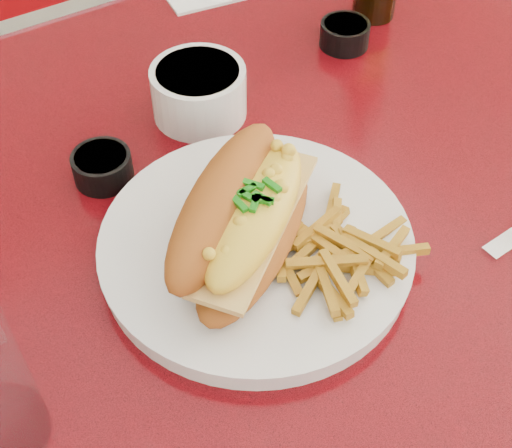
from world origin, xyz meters
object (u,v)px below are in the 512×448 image
fork (293,189)px  sauce_cup_right (345,33)px  booth_bench_far (94,105)px  gravy_ramekin (199,91)px  diner_table (326,256)px  mac_hoagie (244,217)px  dinner_plate (256,246)px  sauce_cup_left (102,166)px

fork → sauce_cup_right: (0.20, 0.18, -0.00)m
booth_bench_far → gravy_ramekin: bearing=-97.1°
diner_table → mac_hoagie: 0.27m
diner_table → booth_bench_far: 0.87m
dinner_plate → sauce_cup_left: sauce_cup_left is taller
fork → mac_hoagie: bearing=104.2°
booth_bench_far → mac_hoagie: (-0.15, -0.88, 0.54)m
mac_hoagie → sauce_cup_right: 0.35m
booth_bench_far → mac_hoagie: bearing=-99.8°
booth_bench_far → gravy_ramekin: (-0.08, -0.68, 0.51)m
sauce_cup_right → fork: bearing=-137.2°
diner_table → mac_hoagie: bearing=-156.4°
sauce_cup_right → sauce_cup_left: bearing=-170.5°
booth_bench_far → sauce_cup_right: (0.12, -0.66, 0.50)m
diner_table → sauce_cup_right: bearing=51.2°
booth_bench_far → mac_hoagie: booth_bench_far is taller
diner_table → dinner_plate: size_ratio=3.88×
mac_hoagie → fork: size_ratio=1.42×
booth_bench_far → sauce_cup_right: size_ratio=17.04×
booth_bench_far → sauce_cup_right: bearing=-79.5°
gravy_ramekin → mac_hoagie: bearing=-108.6°
booth_bench_far → sauce_cup_left: 0.90m
dinner_plate → mac_hoagie: bearing=-177.5°
gravy_ramekin → sauce_cup_left: (-0.13, -0.04, -0.01)m
dinner_plate → gravy_ramekin: size_ratio=2.68×
dinner_plate → sauce_cup_right: 0.34m
dinner_plate → fork: bearing=28.4°
sauce_cup_right → dinner_plate: bearing=-140.2°
mac_hoagie → fork: mac_hoagie is taller
mac_hoagie → sauce_cup_right: bearing=1.9°
diner_table → sauce_cup_left: sauce_cup_left is taller
gravy_ramekin → sauce_cup_left: gravy_ramekin is taller
mac_hoagie → sauce_cup_left: (-0.06, 0.16, -0.04)m
booth_bench_far → gravy_ramekin: 0.85m
diner_table → fork: (-0.08, -0.03, 0.18)m
diner_table → sauce_cup_right: (0.12, 0.15, 0.18)m
mac_hoagie → booth_bench_far: bearing=43.5°
booth_bench_far → dinner_plate: bearing=-99.0°
diner_table → fork: bearing=-157.5°
diner_table → booth_bench_far: booth_bench_far is taller
gravy_ramekin → sauce_cup_right: gravy_ramekin is taller
gravy_ramekin → fork: bearing=-87.1°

